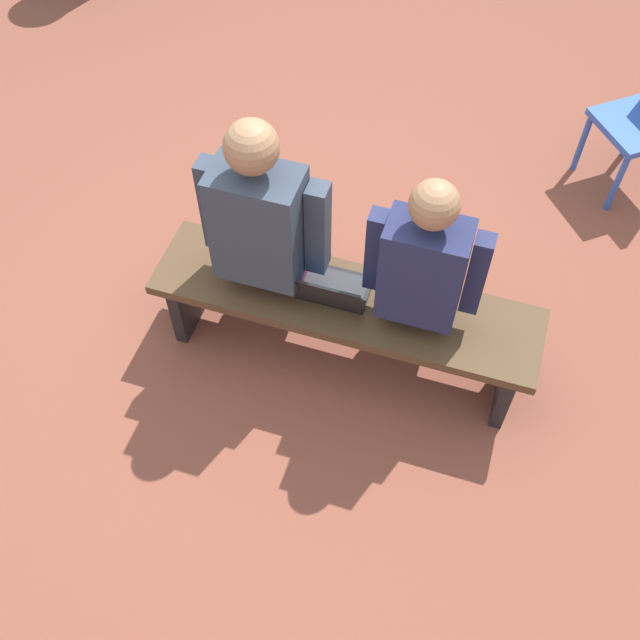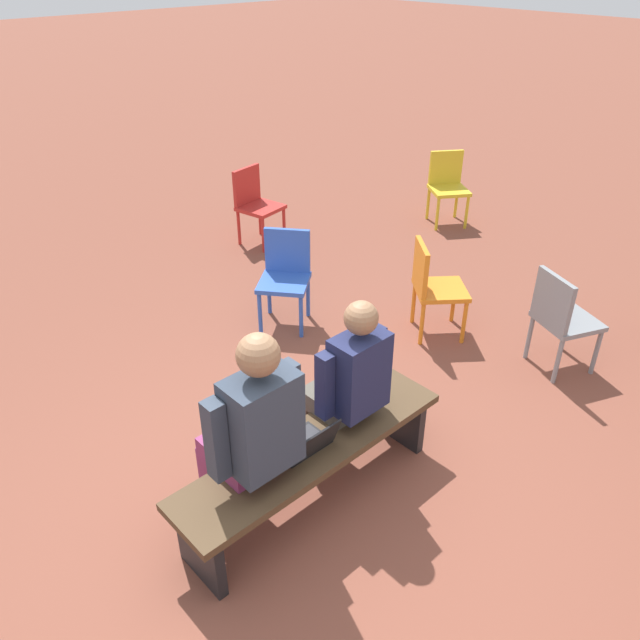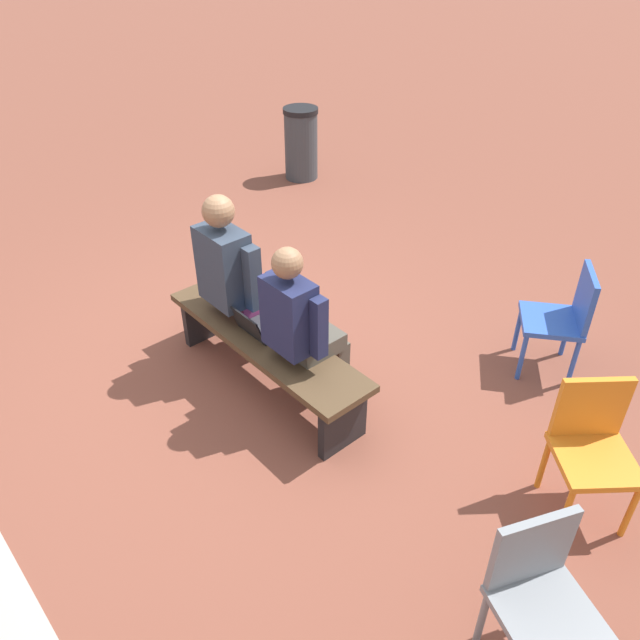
{
  "view_description": "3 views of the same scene",
  "coord_description": "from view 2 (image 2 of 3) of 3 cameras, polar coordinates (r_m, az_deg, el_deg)",
  "views": [
    {
      "loc": [
        -0.73,
        1.96,
        3.15
      ],
      "look_at": [
        -0.15,
        0.17,
        0.55
      ],
      "focal_mm": 42.0,
      "sensor_mm": 36.0,
      "label": 1
    },
    {
      "loc": [
        1.62,
        1.96,
        2.94
      ],
      "look_at": [
        -0.53,
        -0.35,
        1.02
      ],
      "focal_mm": 35.0,
      "sensor_mm": 36.0,
      "label": 2
    },
    {
      "loc": [
        -3.06,
        1.96,
        3.02
      ],
      "look_at": [
        -0.55,
        -0.26,
        0.67
      ],
      "focal_mm": 35.0,
      "sensor_mm": 36.0,
      "label": 3
    }
  ],
  "objects": [
    {
      "name": "ground_plane",
      "position": [
        3.89,
        -2.36,
        -17.9
      ],
      "size": [
        60.0,
        60.0,
        0.0
      ],
      "primitive_type": "plane",
      "color": "brown"
    },
    {
      "name": "plastic_chair_far_left",
      "position": [
        5.33,
        10.23,
        3.28
      ],
      "size": [
        0.59,
        0.59,
        0.84
      ],
      "color": "orange",
      "rests_on": "ground"
    },
    {
      "name": "bench",
      "position": [
        3.75,
        -0.67,
        -12.32
      ],
      "size": [
        1.8,
        0.44,
        0.45
      ],
      "color": "#4C3823",
      "rests_on": "ground"
    },
    {
      "name": "plastic_chair_near_bench_right",
      "position": [
        7.08,
        -5.96,
        10.76
      ],
      "size": [
        0.49,
        0.49,
        0.84
      ],
      "color": "red",
      "rests_on": "ground"
    },
    {
      "name": "plastic_chair_by_pillar",
      "position": [
        7.76,
        11.57,
        12.16
      ],
      "size": [
        0.58,
        0.58,
        0.84
      ],
      "color": "gold",
      "rests_on": "ground"
    },
    {
      "name": "person_student",
      "position": [
        3.74,
        2.4,
        -5.69
      ],
      "size": [
        0.5,
        0.64,
        1.28
      ],
      "color": "#4C473D",
      "rests_on": "ground"
    },
    {
      "name": "laptop",
      "position": [
        3.61,
        -1.28,
        -11.2
      ],
      "size": [
        0.32,
        0.29,
        0.21
      ],
      "color": "black",
      "rests_on": "bench"
    },
    {
      "name": "person_adult",
      "position": [
        3.36,
        -6.36,
        -10.01
      ],
      "size": [
        0.56,
        0.71,
        1.38
      ],
      "color": "#7F2D5B",
      "rests_on": "ground"
    },
    {
      "name": "plastic_chair_mid_courtyard",
      "position": [
        5.14,
        21.17,
        0.35
      ],
      "size": [
        0.55,
        0.55,
        0.84
      ],
      "color": "gray",
      "rests_on": "ground"
    },
    {
      "name": "plastic_chair_foreground",
      "position": [
        5.45,
        -3.18,
        4.37
      ],
      "size": [
        0.59,
        0.59,
        0.84
      ],
      "color": "#2D56B7",
      "rests_on": "ground"
    }
  ]
}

